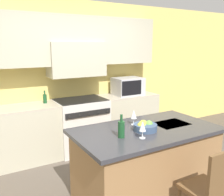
% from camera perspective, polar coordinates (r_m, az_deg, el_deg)
% --- Properties ---
extents(ground_plane, '(10.00, 10.00, 0.00)m').
position_cam_1_polar(ground_plane, '(3.55, 3.85, -20.38)').
color(ground_plane, brown).
extents(back_cabinetry, '(10.00, 0.46, 2.70)m').
position_cam_1_polar(back_cabinetry, '(4.65, -8.78, 7.96)').
color(back_cabinetry, '#DBC166').
rests_on(back_cabinetry, ground_plane).
extents(back_counter, '(3.18, 0.62, 0.93)m').
position_cam_1_polar(back_counter, '(4.63, -7.18, -6.12)').
color(back_counter, '#B2AD93').
rests_on(back_counter, ground_plane).
extents(range_stove, '(0.89, 0.70, 0.95)m').
position_cam_1_polar(range_stove, '(4.61, -7.08, -6.08)').
color(range_stove, beige).
rests_on(range_stove, ground_plane).
extents(microwave, '(0.56, 0.42, 0.34)m').
position_cam_1_polar(microwave, '(4.95, 3.65, 2.71)').
color(microwave, '#B7B7BC').
rests_on(microwave, back_counter).
extents(kitchen_island, '(1.77, 0.99, 0.91)m').
position_cam_1_polar(kitchen_island, '(3.24, 7.69, -14.49)').
color(kitchen_island, olive).
rests_on(kitchen_island, ground_plane).
extents(island_chair, '(0.42, 0.40, 0.93)m').
position_cam_1_polar(island_chair, '(2.80, 21.85, -18.20)').
color(island_chair, brown).
rests_on(island_chair, ground_plane).
extents(wine_bottle, '(0.07, 0.07, 0.26)m').
position_cam_1_polar(wine_bottle, '(2.73, 2.13, -7.04)').
color(wine_bottle, '#194723').
rests_on(wine_bottle, kitchen_island).
extents(wine_glass_near, '(0.07, 0.07, 0.19)m').
position_cam_1_polar(wine_glass_near, '(2.72, 7.01, -6.56)').
color(wine_glass_near, white).
rests_on(wine_glass_near, kitchen_island).
extents(wine_glass_far, '(0.07, 0.07, 0.19)m').
position_cam_1_polar(wine_glass_far, '(3.16, 4.99, -3.84)').
color(wine_glass_far, white).
rests_on(wine_glass_far, kitchen_island).
extents(fruit_bowl, '(0.28, 0.28, 0.12)m').
position_cam_1_polar(fruit_bowl, '(2.99, 7.53, -6.48)').
color(fruit_bowl, '#384C6B').
rests_on(fruit_bowl, kitchen_island).
extents(oil_bottle_on_counter, '(0.06, 0.06, 0.21)m').
position_cam_1_polar(oil_bottle_on_counter, '(4.37, -15.09, -0.09)').
color(oil_bottle_on_counter, '#194723').
rests_on(oil_bottle_on_counter, back_counter).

